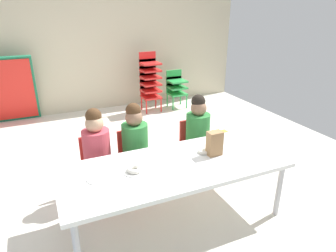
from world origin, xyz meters
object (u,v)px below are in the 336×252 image
object	(u,v)px
craft_table	(174,169)
seated_child_far_right	(197,127)
paper_bag_brown	(215,143)
kid_chair_green_stack	(176,86)
folded_activity_table	(6,91)
paper_plate_center_table	(98,179)
seated_child_near_camera	(96,145)
kid_chair_red_stack	(150,79)
donut_powdered_loose	(204,151)
donut_powdered_on_plate	(134,169)
seated_child_middle_seat	(135,138)
paper_plate_near_edge	(135,172)

from	to	relation	value
craft_table	seated_child_far_right	bearing A→B (deg)	47.52
seated_child_far_right	paper_bag_brown	bearing A→B (deg)	-105.71
kid_chair_green_stack	seated_child_far_right	bearing A→B (deg)	-110.00
folded_activity_table	paper_plate_center_table	bearing A→B (deg)	-76.12
seated_child_near_camera	kid_chair_red_stack	world-z (taller)	kid_chair_red_stack
kid_chair_red_stack	paper_plate_center_table	bearing A→B (deg)	-117.92
kid_chair_red_stack	donut_powdered_loose	world-z (taller)	kid_chair_red_stack
donut_powdered_on_plate	craft_table	bearing A→B (deg)	-3.55
seated_child_near_camera	kid_chair_green_stack	xyz separation A→B (m)	(1.93, 2.27, -0.16)
kid_chair_red_stack	donut_powdered_loose	bearing A→B (deg)	-101.00
seated_child_middle_seat	kid_chair_red_stack	size ratio (longest dim) A/B	0.88
seated_child_far_right	donut_powdered_loose	world-z (taller)	seated_child_far_right
seated_child_far_right	paper_plate_center_table	world-z (taller)	seated_child_far_right
seated_child_middle_seat	folded_activity_table	bearing A→B (deg)	116.13
seated_child_far_right	paper_bag_brown	world-z (taller)	seated_child_far_right
seated_child_near_camera	kid_chair_red_stack	bearing A→B (deg)	58.17
craft_table	seated_child_middle_seat	distance (m)	0.64
seated_child_far_right	paper_bag_brown	size ratio (longest dim) A/B	4.17
paper_plate_near_edge	paper_bag_brown	bearing A→B (deg)	0.20
kid_chair_green_stack	paper_plate_center_table	xyz separation A→B (m)	(-2.03, -2.86, 0.15)
paper_bag_brown	kid_chair_green_stack	bearing A→B (deg)	70.88
seated_child_near_camera	seated_child_far_right	size ratio (longest dim) A/B	1.00
paper_bag_brown	donut_powdered_loose	size ratio (longest dim) A/B	1.90
donut_powdered_on_plate	seated_child_near_camera	bearing A→B (deg)	106.71
paper_plate_center_table	paper_bag_brown	bearing A→B (deg)	-0.71
kid_chair_red_stack	donut_powdered_loose	size ratio (longest dim) A/B	9.00
craft_table	paper_plate_near_edge	xyz separation A→B (m)	(-0.34, 0.02, 0.05)
kid_chair_green_stack	donut_powdered_on_plate	xyz separation A→B (m)	(-1.75, -2.88, 0.18)
paper_plate_center_table	donut_powdered_on_plate	world-z (taller)	donut_powdered_on_plate
paper_plate_near_edge	kid_chair_red_stack	bearing A→B (deg)	66.87
paper_bag_brown	paper_plate_center_table	world-z (taller)	paper_bag_brown
kid_chair_red_stack	donut_powdered_on_plate	size ratio (longest dim) A/B	8.33
kid_chair_red_stack	seated_child_middle_seat	bearing A→B (deg)	-114.35
seated_child_far_right	craft_table	bearing A→B (deg)	-132.48
kid_chair_red_stack	kid_chair_green_stack	size ratio (longest dim) A/B	1.53
paper_plate_near_edge	paper_plate_center_table	size ratio (longest dim) A/B	1.00
craft_table	paper_bag_brown	world-z (taller)	paper_bag_brown
seated_child_middle_seat	seated_child_far_right	xyz separation A→B (m)	(0.72, 0.00, 0.00)
kid_chair_green_stack	folded_activity_table	bearing A→B (deg)	173.27
seated_child_near_camera	folded_activity_table	distance (m)	2.76
craft_table	seated_child_middle_seat	xyz separation A→B (m)	(-0.14, 0.63, 0.05)
paper_plate_center_table	kid_chair_red_stack	bearing A→B (deg)	62.08
paper_bag_brown	paper_plate_center_table	distance (m)	1.04
kid_chair_red_stack	paper_plate_near_edge	distance (m)	3.13
seated_child_far_right	paper_bag_brown	distance (m)	0.63
donut_powdered_loose	seated_child_far_right	bearing A→B (deg)	66.41
seated_child_middle_seat	paper_plate_center_table	world-z (taller)	seated_child_middle_seat
kid_chair_green_stack	folded_activity_table	world-z (taller)	folded_activity_table
paper_plate_near_edge	donut_powdered_loose	world-z (taller)	donut_powdered_loose
folded_activity_table	donut_powdered_loose	bearing A→B (deg)	-60.74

